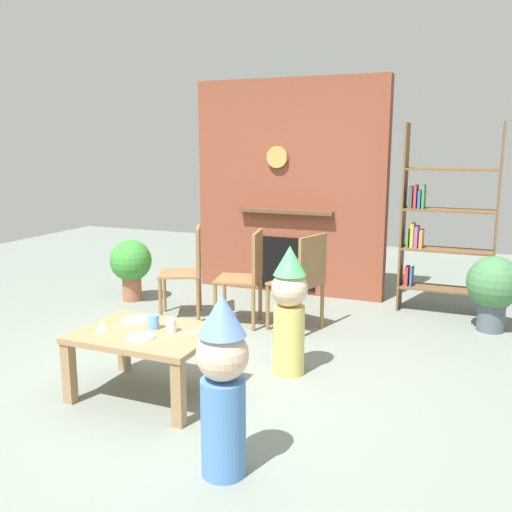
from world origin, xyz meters
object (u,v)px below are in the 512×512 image
(paper_cup_near_right, at_px, (154,322))
(child_in_pink, at_px, (289,307))
(dining_chair_middle, at_px, (248,272))
(dining_chair_right, at_px, (304,277))
(potted_plant_tall, at_px, (493,287))
(paper_cup_center, at_px, (210,324))
(birthday_cake_slice, at_px, (103,326))
(paper_plate_rear, at_px, (141,337))
(child_with_cone_hat, at_px, (223,381))
(paper_cup_near_left, at_px, (171,325))
(bookshelf, at_px, (441,226))
(potted_plant_short, at_px, (131,263))
(paper_plate_front, at_px, (138,320))
(coffee_table, at_px, (147,342))
(dining_chair_left, at_px, (189,266))

(paper_cup_near_right, height_order, child_in_pink, child_in_pink)
(dining_chair_middle, height_order, dining_chair_right, same)
(dining_chair_middle, xyz_separation_m, potted_plant_tall, (2.14, 0.69, -0.09))
(paper_cup_center, distance_m, birthday_cake_slice, 0.72)
(dining_chair_middle, relative_size, dining_chair_right, 1.00)
(paper_plate_rear, xyz_separation_m, child_with_cone_hat, (0.84, -0.52, 0.05))
(paper_plate_rear, relative_size, potted_plant_tall, 0.26)
(paper_cup_near_left, relative_size, dining_chair_middle, 0.10)
(bookshelf, distance_m, child_with_cone_hat, 3.52)
(paper_cup_near_left, relative_size, child_with_cone_hat, 0.09)
(paper_plate_rear, relative_size, potted_plant_short, 0.27)
(paper_cup_near_right, bearing_deg, dining_chair_middle, 89.95)
(paper_plate_front, relative_size, dining_chair_right, 0.23)
(coffee_table, distance_m, potted_plant_short, 2.45)
(paper_cup_near_left, height_order, paper_cup_near_right, paper_cup_near_right)
(paper_cup_near_right, distance_m, dining_chair_middle, 1.60)
(dining_chair_right, bearing_deg, coffee_table, 88.48)
(paper_cup_center, distance_m, dining_chair_left, 1.81)
(paper_plate_front, bearing_deg, dining_chair_middle, 82.17)
(child_in_pink, xyz_separation_m, potted_plant_short, (-2.25, 1.22, -0.10))
(paper_cup_near_left, distance_m, child_with_cone_hat, 1.00)
(bookshelf, bearing_deg, paper_cup_center, -115.46)
(dining_chair_right, bearing_deg, paper_cup_near_right, 88.41)
(dining_chair_left, distance_m, potted_plant_tall, 2.85)
(dining_chair_left, height_order, dining_chair_middle, same)
(paper_cup_near_right, bearing_deg, birthday_cake_slice, -148.69)
(paper_cup_near_left, relative_size, paper_plate_front, 0.42)
(paper_plate_front, xyz_separation_m, potted_plant_tall, (2.34, 2.19, -0.05))
(paper_cup_near_left, distance_m, dining_chair_middle, 1.61)
(coffee_table, relative_size, child_in_pink, 0.95)
(bookshelf, relative_size, paper_cup_center, 19.55)
(birthday_cake_slice, height_order, dining_chair_right, dining_chair_right)
(birthday_cake_slice, height_order, potted_plant_short, potted_plant_short)
(child_with_cone_hat, xyz_separation_m, dining_chair_right, (-0.32, 2.32, -0.00))
(coffee_table, bearing_deg, paper_cup_near_right, 73.20)
(paper_plate_front, relative_size, birthday_cake_slice, 2.09)
(paper_plate_front, bearing_deg, potted_plant_short, 126.30)
(child_with_cone_hat, bearing_deg, bookshelf, -66.41)
(paper_cup_center, xyz_separation_m, paper_plate_front, (-0.58, -0.00, -0.04))
(paper_plate_front, bearing_deg, dining_chair_left, 105.72)
(paper_cup_near_left, distance_m, paper_cup_center, 0.26)
(dining_chair_middle, distance_m, potted_plant_tall, 2.25)
(bookshelf, relative_size, potted_plant_tall, 2.72)
(paper_cup_center, bearing_deg, potted_plant_short, 136.69)
(paper_plate_rear, relative_size, dining_chair_right, 0.20)
(dining_chair_middle, height_order, potted_plant_short, dining_chair_middle)
(paper_plate_front, xyz_separation_m, dining_chair_left, (-0.42, 1.50, 0.05))
(bookshelf, bearing_deg, child_in_pink, -113.00)
(bookshelf, xyz_separation_m, potted_plant_short, (-3.13, -0.84, -0.48))
(paper_plate_front, distance_m, birthday_cake_slice, 0.30)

